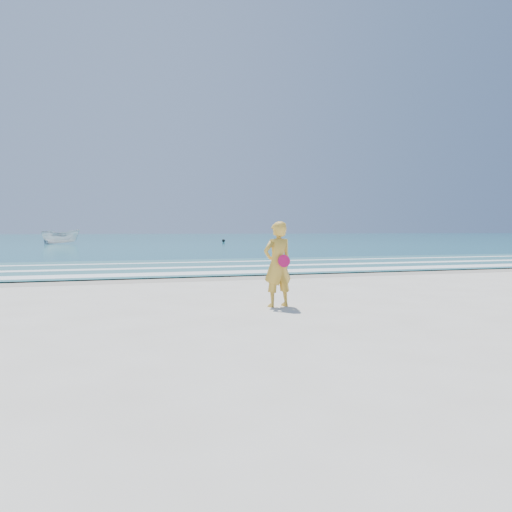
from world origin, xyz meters
name	(u,v)px	position (x,y,z in m)	size (l,w,h in m)	color
ground	(312,324)	(0.00, 0.00, 0.00)	(400.00, 400.00, 0.00)	silver
wet_sand	(208,278)	(0.00, 9.00, 0.00)	(400.00, 2.40, 0.00)	#B2A893
ocean	(119,237)	(0.00, 105.00, 0.02)	(400.00, 190.00, 0.04)	#19727F
shallow	(185,266)	(0.00, 14.00, 0.04)	(400.00, 10.00, 0.01)	#59B7AD
foam_near	(201,273)	(0.00, 10.30, 0.05)	(400.00, 1.40, 0.01)	white
foam_mid	(188,267)	(0.00, 13.20, 0.05)	(400.00, 0.90, 0.01)	white
foam_far	(177,263)	(0.00, 16.50, 0.05)	(400.00, 0.60, 0.01)	white
boat	(61,237)	(-8.01, 53.61, 0.89)	(1.65, 4.39, 1.70)	silver
buoy	(223,241)	(11.75, 55.72, 0.25)	(0.43, 0.43, 0.43)	black
woman	(278,264)	(0.11, 2.09, 0.92)	(0.75, 0.57, 1.84)	gold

